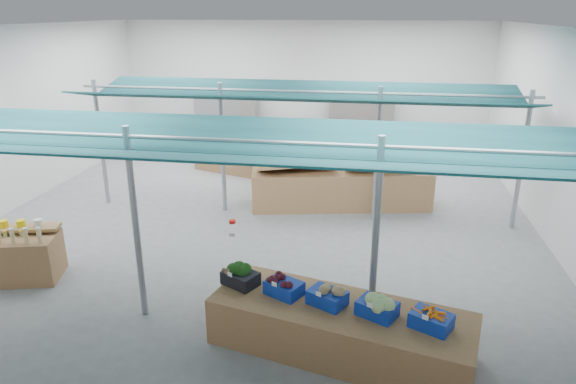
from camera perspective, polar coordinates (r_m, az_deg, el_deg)
name	(u,v)px	position (r m, az deg, el deg)	size (l,w,h in m)	color
floor	(261,220)	(11.68, -2.96, -3.15)	(13.00, 13.00, 0.00)	slate
hall	(273,94)	(12.32, -1.72, 10.88)	(13.00, 13.00, 13.00)	silver
pole_grid	(280,168)	(9.30, -0.95, 2.73)	(10.00, 4.60, 3.00)	gray
awnings	(279,115)	(9.07, -0.98, 8.60)	(9.50, 7.08, 0.30)	#0A262D
back_shelving_left	(227,120)	(17.56, -6.84, 7.93)	(2.00, 0.50, 2.00)	#B23F33
back_shelving_right	(361,125)	(16.88, 8.12, 7.40)	(2.00, 0.50, 2.00)	#B23F33
bottle_shelf	(7,256)	(10.34, -28.79, -6.22)	(1.93, 1.45, 1.07)	brown
veg_counter	(340,329)	(7.37, 5.79, -14.88)	(3.58, 1.19, 0.70)	brown
fruit_counter	(341,188)	(12.40, 5.90, 0.39)	(4.24, 1.01, 0.91)	brown
far_counter	(275,162)	(14.55, -1.49, 3.37)	(4.94, 0.99, 0.89)	brown
crate_stack	(420,338)	(7.44, 14.41, -15.41)	(0.53, 0.37, 0.63)	#0E2D99
vendor_left	(298,158)	(13.44, 1.17, 3.78)	(0.62, 0.41, 1.70)	#1A68AE
vendor_right	(368,161)	(13.31, 8.87, 3.39)	(0.82, 0.64, 1.70)	#B23415
crate_broccoli	(240,275)	(7.62, -5.31, -9.15)	(0.61, 0.54, 0.35)	black
crate_beets	(284,286)	(7.36, -0.45, -10.39)	(0.61, 0.54, 0.29)	#0E2D99
crate_celeriac	(327,295)	(7.16, 4.38, -11.31)	(0.61, 0.54, 0.31)	#0E2D99
crate_cabbage	(377,305)	(6.99, 9.90, -12.24)	(0.61, 0.54, 0.35)	#0E2D99
crate_carrots	(431,320)	(6.93, 15.63, -13.52)	(0.61, 0.54, 0.29)	#0E2D99
sparrow	(226,271)	(7.56, -6.85, -8.72)	(0.12, 0.09, 0.11)	brown
pole_ribbon	(232,223)	(8.82, -6.21, -3.43)	(0.12, 0.12, 0.28)	red
apple_heap_yellow	(299,165)	(12.02, 1.28, 2.98)	(2.02, 1.38, 0.27)	#997247
apple_heap_red	(379,165)	(12.26, 10.05, 3.01)	(1.65, 1.22, 0.27)	#997247
pineapple	(424,164)	(12.51, 14.82, 3.07)	(0.14, 0.14, 0.39)	#8C6019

